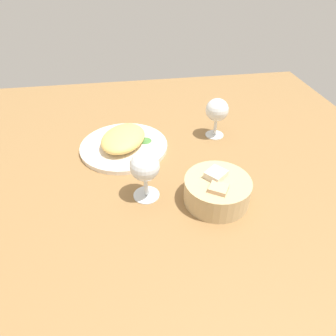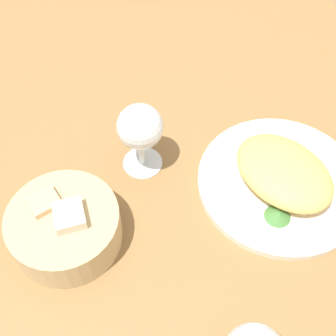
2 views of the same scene
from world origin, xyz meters
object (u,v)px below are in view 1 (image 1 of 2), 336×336
Objects in this scene: plate at (124,147)px; bread_basket at (217,190)px; wine_glass_far at (217,111)px; wine_glass_near at (145,168)px.

bread_basket is (27.32, 22.05, 2.72)cm from plate.
plate is at bearing -84.04° from wine_glass_far.
wine_glass_near is (22.83, 4.78, 8.18)cm from plate.
bread_basket reaches higher than plate.
bread_basket is at bearing 75.43° from wine_glass_near.
plate is 2.06× the size of wine_glass_near.
plate is at bearing -168.18° from wine_glass_near.
bread_basket is 18.66cm from wine_glass_near.
wine_glass_far is at bearing 135.43° from wine_glass_near.
wine_glass_far is (-3.17, 30.40, 8.21)cm from plate.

